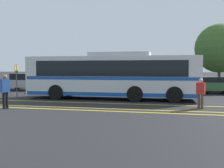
{
  "coord_description": "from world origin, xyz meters",
  "views": [
    {
      "loc": [
        5.19,
        -17.21,
        2.12
      ],
      "look_at": [
        1.37,
        0.07,
        1.02
      ],
      "focal_mm": 42.0,
      "sensor_mm": 36.0,
      "label": 1
    }
  ],
  "objects": [
    {
      "name": "parked_car_2",
      "position": [
        2.1,
        5.39,
        0.77
      ],
      "size": [
        4.84,
        2.06,
        1.53
      ],
      "rotation": [
        0.0,
        0.0,
        -1.56
      ],
      "color": "#9E9EA3",
      "rests_on": "ground_plane"
    },
    {
      "name": "ground_plane",
      "position": [
        0.0,
        0.0,
        0.0
      ],
      "size": [
        220.0,
        220.0,
        0.0
      ],
      "primitive_type": "plane",
      "color": "#262628"
    },
    {
      "name": "pedestrian_1",
      "position": [
        -3.1,
        -5.26,
        1.02
      ],
      "size": [
        0.39,
        0.47,
        1.78
      ],
      "rotation": [
        0.0,
        0.0,
        1.1
      ],
      "color": "black",
      "rests_on": "ground_plane"
    },
    {
      "name": "curb_strip",
      "position": [
        1.37,
        6.51,
        0.07
      ],
      "size": [
        39.36,
        0.36,
        0.15
      ],
      "primitive_type": "cube",
      "color": "#99999E",
      "rests_on": "ground_plane"
    },
    {
      "name": "parked_car_1",
      "position": [
        -3.49,
        5.67,
        0.7
      ],
      "size": [
        4.03,
        1.98,
        1.38
      ],
      "rotation": [
        0.0,
        0.0,
        1.54
      ],
      "color": "navy",
      "rests_on": "ground_plane"
    },
    {
      "name": "pedestrian_0",
      "position": [
        6.77,
        -3.05,
        0.88
      ],
      "size": [
        0.47,
        0.37,
        1.56
      ],
      "rotation": [
        0.0,
        0.0,
        2.72
      ],
      "color": "brown",
      "rests_on": "ground_plane"
    },
    {
      "name": "parked_car_0",
      "position": [
        -8.38,
        5.12,
        0.78
      ],
      "size": [
        4.18,
        2.01,
        1.58
      ],
      "rotation": [
        0.0,
        0.0,
        -1.63
      ],
      "color": "#9E9EA3",
      "rests_on": "ground_plane"
    },
    {
      "name": "lane_strip_2",
      "position": [
        1.37,
        -4.86,
        0.0
      ],
      "size": [
        31.36,
        0.2,
        0.01
      ],
      "primitive_type": "cube",
      "rotation": [
        0.0,
        0.0,
        1.57
      ],
      "color": "gold",
      "rests_on": "ground_plane"
    },
    {
      "name": "transit_bus",
      "position": [
        1.39,
        0.07,
        1.64
      ],
      "size": [
        11.71,
        2.89,
        3.13
      ],
      "rotation": [
        0.0,
        0.0,
        1.59
      ],
      "color": "silver",
      "rests_on": "ground_plane"
    },
    {
      "name": "bus_stop_sign",
      "position": [
        -5.24,
        -0.86,
        1.48
      ],
      "size": [
        0.07,
        0.4,
        2.34
      ],
      "rotation": [
        0.0,
        0.0,
        1.59
      ],
      "color": "#59595E",
      "rests_on": "ground_plane"
    },
    {
      "name": "tree_0",
      "position": [
        10.11,
        11.23,
        4.08
      ],
      "size": [
        4.95,
        4.95,
        6.56
      ],
      "color": "#513823",
      "rests_on": "ground_plane"
    },
    {
      "name": "parked_car_3",
      "position": [
        8.35,
        5.43,
        0.71
      ],
      "size": [
        4.89,
        2.04,
        1.38
      ],
      "rotation": [
        0.0,
        0.0,
        1.62
      ],
      "color": "#335B33",
      "rests_on": "ground_plane"
    },
    {
      "name": "lane_strip_0",
      "position": [
        1.37,
        -2.13,
        0.0
      ],
      "size": [
        31.36,
        0.2,
        0.01
      ],
      "primitive_type": "cube",
      "rotation": [
        0.0,
        0.0,
        1.57
      ],
      "color": "gold",
      "rests_on": "ground_plane"
    },
    {
      "name": "lane_strip_1",
      "position": [
        1.37,
        -4.09,
        0.0
      ],
      "size": [
        31.36,
        0.2,
        0.01
      ],
      "primitive_type": "cube",
      "rotation": [
        0.0,
        0.0,
        1.57
      ],
      "color": "gold",
      "rests_on": "ground_plane"
    }
  ]
}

